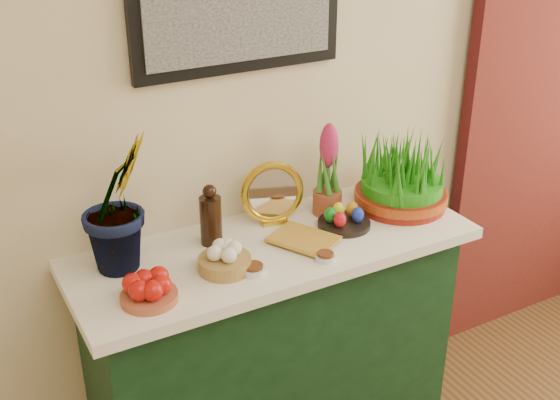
% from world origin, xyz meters
% --- Properties ---
extents(sideboard, '(1.30, 0.45, 0.85)m').
position_xyz_m(sideboard, '(-0.22, 2.00, 0.42)').
color(sideboard, '#14371B').
rests_on(sideboard, ground).
extents(tablecloth, '(1.40, 0.55, 0.04)m').
position_xyz_m(tablecloth, '(-0.22, 2.00, 0.87)').
color(tablecloth, silver).
rests_on(tablecloth, sideboard).
extents(hyacinth_green, '(0.38, 0.36, 0.59)m').
position_xyz_m(hyacinth_green, '(-0.70, 2.10, 1.19)').
color(hyacinth_green, '#367C25').
rests_on(hyacinth_green, tablecloth).
extents(apple_bowl, '(0.23, 0.23, 0.09)m').
position_xyz_m(apple_bowl, '(-0.70, 1.87, 0.93)').
color(apple_bowl, '#A04E31').
rests_on(apple_bowl, tablecloth).
extents(garlic_basket, '(0.22, 0.22, 0.09)m').
position_xyz_m(garlic_basket, '(-0.44, 1.92, 0.93)').
color(garlic_basket, '#A88543').
rests_on(garlic_basket, tablecloth).
extents(vinegar_cruet, '(0.07, 0.07, 0.22)m').
position_xyz_m(vinegar_cruet, '(-0.40, 2.10, 0.99)').
color(vinegar_cruet, black).
rests_on(vinegar_cruet, tablecloth).
extents(mirror, '(0.24, 0.10, 0.23)m').
position_xyz_m(mirror, '(-0.14, 2.14, 1.00)').
color(mirror, gold).
rests_on(mirror, tablecloth).
extents(book, '(0.23, 0.26, 0.03)m').
position_xyz_m(book, '(-0.20, 1.91, 0.90)').
color(book, '#BA8529').
rests_on(book, tablecloth).
extents(spice_dish_left, '(0.08, 0.08, 0.03)m').
position_xyz_m(spice_dish_left, '(-0.37, 1.86, 0.90)').
color(spice_dish_left, silver).
rests_on(spice_dish_left, tablecloth).
extents(spice_dish_right, '(0.07, 0.07, 0.03)m').
position_xyz_m(spice_dish_right, '(-0.12, 1.82, 0.90)').
color(spice_dish_right, silver).
rests_on(spice_dish_right, tablecloth).
extents(egg_plate, '(0.23, 0.23, 0.08)m').
position_xyz_m(egg_plate, '(0.06, 1.98, 0.92)').
color(egg_plate, black).
rests_on(egg_plate, tablecloth).
extents(hyacinth_pink, '(0.11, 0.11, 0.35)m').
position_xyz_m(hyacinth_pink, '(0.07, 2.10, 1.05)').
color(hyacinth_pink, '#98442A').
rests_on(hyacinth_pink, tablecloth).
extents(wheatgrass_sabzeh, '(0.35, 0.35, 0.29)m').
position_xyz_m(wheatgrass_sabzeh, '(0.34, 2.02, 1.02)').
color(wheatgrass_sabzeh, maroon).
rests_on(wheatgrass_sabzeh, tablecloth).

